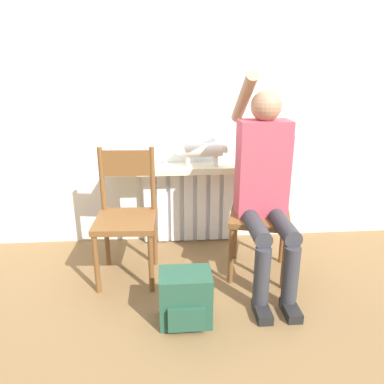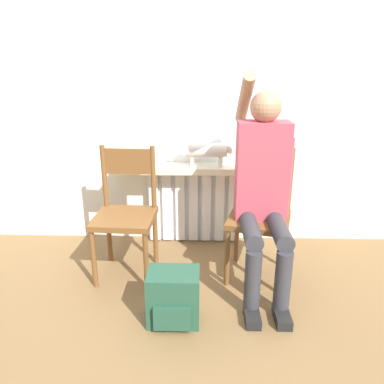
{
  "view_description": "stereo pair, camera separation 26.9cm",
  "coord_description": "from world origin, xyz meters",
  "px_view_note": "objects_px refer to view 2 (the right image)",
  "views": [
    {
      "loc": [
        -0.2,
        -1.81,
        1.48
      ],
      "look_at": [
        0.0,
        0.73,
        0.59
      ],
      "focal_mm": 35.0,
      "sensor_mm": 36.0,
      "label": 1
    },
    {
      "loc": [
        0.07,
        -1.82,
        1.48
      ],
      "look_at": [
        0.0,
        0.73,
        0.59
      ],
      "focal_mm": 35.0,
      "sensor_mm": 36.0,
      "label": 2
    }
  ],
  "objects_px": {
    "person": "(263,184)",
    "backpack": "(173,297)",
    "cat": "(209,151)",
    "chair_left": "(126,212)",
    "chair_right": "(260,213)"
  },
  "relations": [
    {
      "from": "chair_left",
      "to": "chair_right",
      "type": "bearing_deg",
      "value": 3.0
    },
    {
      "from": "cat",
      "to": "backpack",
      "type": "distance_m",
      "value": 1.21
    },
    {
      "from": "cat",
      "to": "person",
      "type": "bearing_deg",
      "value": -57.42
    },
    {
      "from": "chair_right",
      "to": "cat",
      "type": "distance_m",
      "value": 0.66
    },
    {
      "from": "chair_left",
      "to": "chair_right",
      "type": "height_order",
      "value": "same"
    },
    {
      "from": "chair_left",
      "to": "person",
      "type": "height_order",
      "value": "person"
    },
    {
      "from": "person",
      "to": "cat",
      "type": "xyz_separation_m",
      "value": [
        -0.35,
        0.54,
        0.09
      ]
    },
    {
      "from": "person",
      "to": "backpack",
      "type": "height_order",
      "value": "person"
    },
    {
      "from": "chair_left",
      "to": "cat",
      "type": "relative_size",
      "value": 1.72
    },
    {
      "from": "person",
      "to": "cat",
      "type": "distance_m",
      "value": 0.65
    },
    {
      "from": "chair_left",
      "to": "person",
      "type": "bearing_deg",
      "value": -3.8
    },
    {
      "from": "person",
      "to": "chair_right",
      "type": "bearing_deg",
      "value": 84.76
    },
    {
      "from": "chair_right",
      "to": "person",
      "type": "distance_m",
      "value": 0.28
    },
    {
      "from": "person",
      "to": "chair_left",
      "type": "bearing_deg",
      "value": 173.11
    },
    {
      "from": "cat",
      "to": "backpack",
      "type": "height_order",
      "value": "cat"
    }
  ]
}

